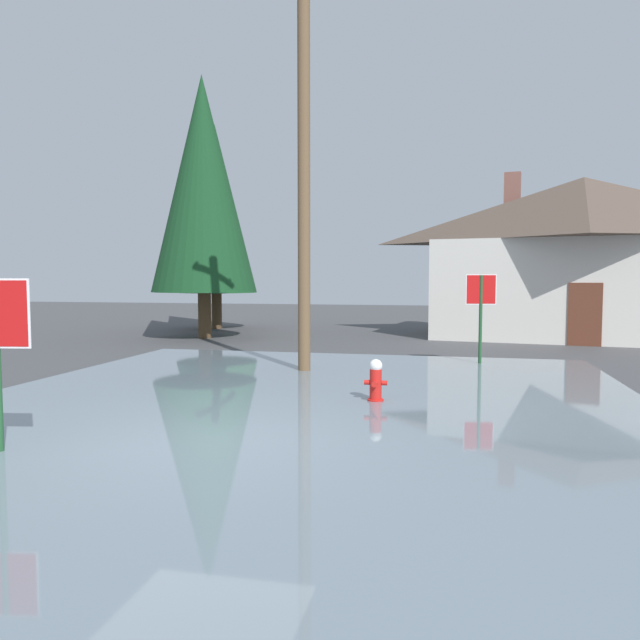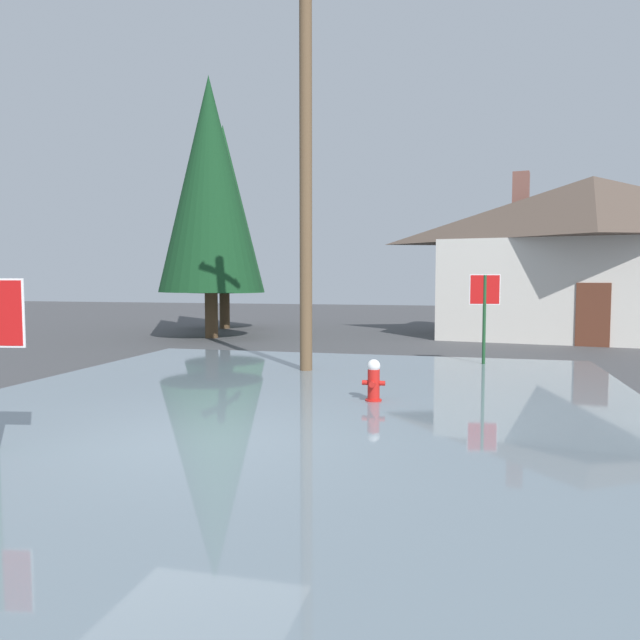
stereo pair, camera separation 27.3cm
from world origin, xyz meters
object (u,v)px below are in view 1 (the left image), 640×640
Objects in this scene: fire_hydrant at (376,382)px; pine_tree_tall_left at (203,185)px; house at (582,255)px; pine_tree_mid_left at (216,209)px; utility_pole at (304,155)px; stop_sign_far at (481,301)px.

fire_hydrant is 0.08× the size of pine_tree_tall_left.
pine_tree_tall_left reaches higher than house.
pine_tree_tall_left is at bearing -74.06° from pine_tree_mid_left.
utility_pole is 8.75m from pine_tree_tall_left.
house reaches higher than stop_sign_far.
fire_hydrant is 5.78m from utility_pole.
stop_sign_far is 0.24× the size of pine_tree_tall_left.
fire_hydrant is at bearing -58.52° from pine_tree_mid_left.
fire_hydrant is 16.84m from pine_tree_mid_left.
pine_tree_mid_left is (-6.46, 10.78, 0.12)m from utility_pole.
house is at bearing 13.08° from pine_tree_tall_left.
utility_pole is at bearing -153.34° from stop_sign_far.
utility_pole is 1.10× the size of pine_tree_mid_left.
pine_tree_mid_left reaches higher than house.
fire_hydrant is 0.08× the size of utility_pole.
house is 13.68m from pine_tree_tall_left.
fire_hydrant is 0.35× the size of stop_sign_far.
house is at bearing 52.05° from utility_pole.
pine_tree_tall_left is at bearing 152.08° from stop_sign_far.
utility_pole reaches higher than fire_hydrant.
stop_sign_far is (1.94, 5.01, 1.22)m from fire_hydrant.
house is (3.82, 7.97, 1.37)m from stop_sign_far.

